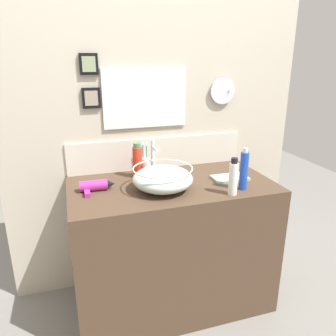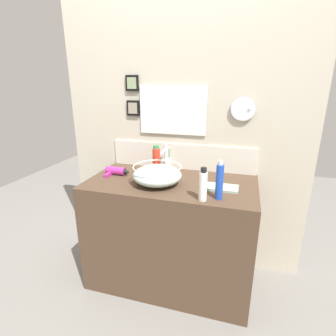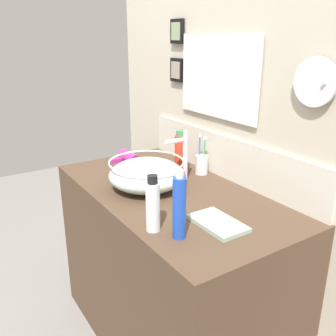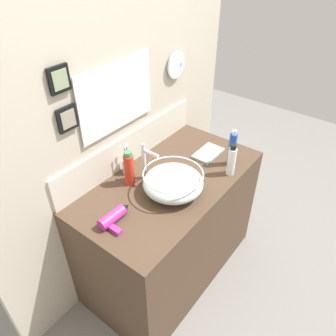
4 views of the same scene
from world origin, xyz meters
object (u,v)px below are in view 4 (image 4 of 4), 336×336
object	(u,v)px
faucet	(146,160)
toothbrush_cup	(127,166)
glass_bowl_sink	(173,182)
shampoo_bottle	(232,161)
hair_drier	(115,217)
spray_bottle	(232,149)
lotion_bottle	(129,169)
hand_towel	(208,153)

from	to	relation	value
faucet	toothbrush_cup	size ratio (longest dim) A/B	1.18
glass_bowl_sink	shampoo_bottle	bearing A→B (deg)	-26.64
hair_drier	shampoo_bottle	size ratio (longest dim) A/B	0.95
spray_bottle	toothbrush_cup	bearing A→B (deg)	135.42
glass_bowl_sink	spray_bottle	xyz separation A→B (m)	(0.44, -0.12, 0.04)
lotion_bottle	spray_bottle	bearing A→B (deg)	-35.22
hair_drier	spray_bottle	bearing A→B (deg)	-15.75
shampoo_bottle	faucet	bearing A→B (deg)	133.01
lotion_bottle	glass_bowl_sink	bearing A→B (deg)	-70.04
hair_drier	hand_towel	distance (m)	0.81
glass_bowl_sink	faucet	xyz separation A→B (m)	(0.00, 0.20, 0.07)
hair_drier	toothbrush_cup	size ratio (longest dim) A/B	0.97
faucet	hand_towel	xyz separation A→B (m)	(0.44, -0.15, -0.13)
faucet	toothbrush_cup	bearing A→B (deg)	99.91
toothbrush_cup	lotion_bottle	world-z (taller)	lotion_bottle
shampoo_bottle	hand_towel	distance (m)	0.25
faucet	lotion_bottle	bearing A→B (deg)	151.19
faucet	toothbrush_cup	distance (m)	0.16
toothbrush_cup	shampoo_bottle	distance (m)	0.62
glass_bowl_sink	toothbrush_cup	size ratio (longest dim) A/B	1.67
faucet	hair_drier	distance (m)	0.39
toothbrush_cup	shampoo_bottle	world-z (taller)	shampoo_bottle
spray_bottle	shampoo_bottle	bearing A→B (deg)	-151.89
hair_drier	shampoo_bottle	xyz separation A→B (m)	(0.71, -0.27, 0.07)
glass_bowl_sink	shampoo_bottle	world-z (taller)	shampoo_bottle
faucet	glass_bowl_sink	bearing A→B (deg)	-90.00
hand_towel	shampoo_bottle	bearing A→B (deg)	-114.23
lotion_bottle	toothbrush_cup	bearing A→B (deg)	50.63
shampoo_bottle	lotion_bottle	distance (m)	0.60
glass_bowl_sink	shampoo_bottle	size ratio (longest dim) A/B	1.63
hand_towel	toothbrush_cup	bearing A→B (deg)	148.48
toothbrush_cup	shampoo_bottle	bearing A→B (deg)	-53.67
spray_bottle	hair_drier	bearing A→B (deg)	164.25
hair_drier	toothbrush_cup	xyz separation A→B (m)	(0.34, 0.23, 0.02)
hair_drier	shampoo_bottle	distance (m)	0.76
spray_bottle	lotion_bottle	bearing A→B (deg)	144.78
toothbrush_cup	hand_towel	size ratio (longest dim) A/B	0.95
glass_bowl_sink	hand_towel	bearing A→B (deg)	5.44
faucet	hair_drier	world-z (taller)	faucet
toothbrush_cup	spray_bottle	world-z (taller)	spray_bottle
glass_bowl_sink	shampoo_bottle	xyz separation A→B (m)	(0.35, -0.17, 0.03)
shampoo_bottle	lotion_bottle	size ratio (longest dim) A/B	0.95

